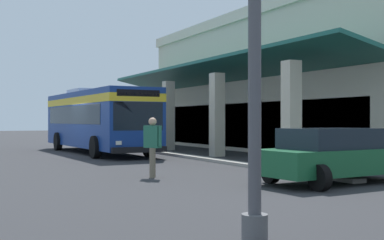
# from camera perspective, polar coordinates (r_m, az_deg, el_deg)

# --- Properties ---
(ground) EXTENTS (120.00, 120.00, 0.00)m
(ground) POSITION_cam_1_polar(r_m,az_deg,el_deg) (28.22, 3.80, -3.44)
(ground) COLOR #2D2D30
(curb_strip) EXTENTS (26.53, 0.50, 0.12)m
(curb_strip) POSITION_cam_1_polar(r_m,az_deg,el_deg) (25.39, -3.44, -3.68)
(curb_strip) COLOR #9E998E
(curb_strip) RESTS_ON ground
(plaza_building) EXTENTS (22.41, 13.67, 7.65)m
(plaza_building) POSITION_cam_1_polar(r_m,az_deg,el_deg) (30.55, 13.42, 4.01)
(plaza_building) COLOR beige
(plaza_building) RESTS_ON ground
(transit_bus) EXTENTS (11.28, 3.05, 3.34)m
(transit_bus) POSITION_cam_1_polar(r_m,az_deg,el_deg) (26.52, -10.63, 0.35)
(transit_bus) COLOR navy
(transit_bus) RESTS_ON ground
(parked_sedan_green) EXTENTS (2.64, 4.51, 1.47)m
(parked_sedan_green) POSITION_cam_1_polar(r_m,az_deg,el_deg) (14.01, 15.76, -3.83)
(parked_sedan_green) COLOR #195933
(parked_sedan_green) RESTS_ON ground
(pedestrian) EXTENTS (0.66, 0.45, 1.76)m
(pedestrian) POSITION_cam_1_polar(r_m,az_deg,el_deg) (14.92, -4.47, -2.65)
(pedestrian) COLOR #726651
(pedestrian) RESTS_ON ground
(potted_palm) EXTENTS (1.81, 1.82, 2.30)m
(potted_palm) POSITION_cam_1_polar(r_m,az_deg,el_deg) (32.27, -5.85, -2.09)
(potted_palm) COLOR gray
(potted_palm) RESTS_ON ground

